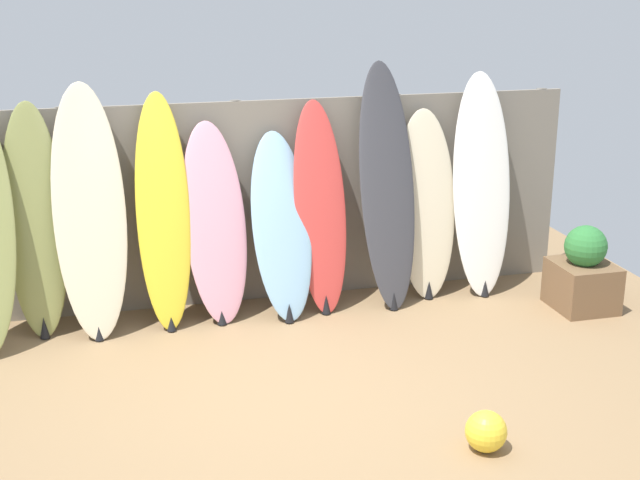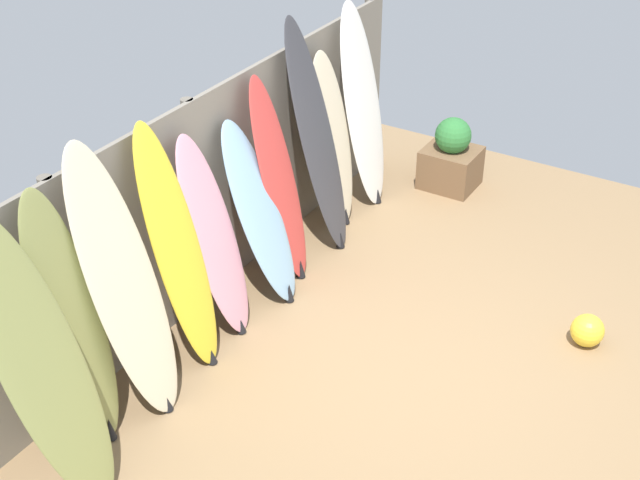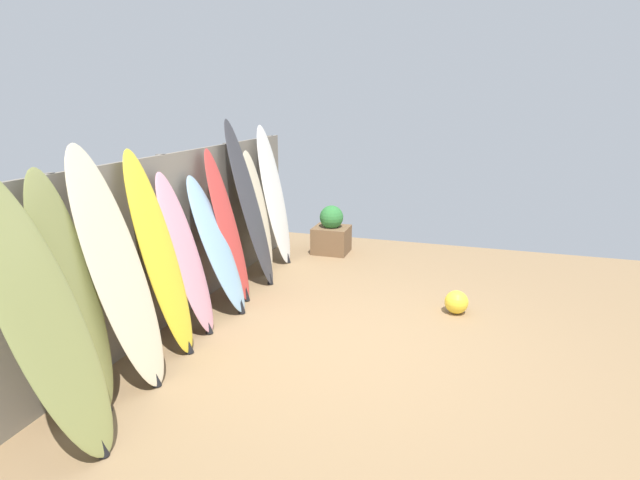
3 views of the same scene
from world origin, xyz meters
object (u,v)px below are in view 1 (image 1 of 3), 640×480
(surfboard_white_9, at_px, (482,187))
(beach_ball, at_px, (486,431))
(surfboard_cream_2, at_px, (90,213))
(surfboard_red_6, at_px, (320,210))
(surfboard_charcoal_7, at_px, (387,188))
(planter_box, at_px, (583,274))
(surfboard_olive_1, at_px, (35,223))
(surfboard_yellow_3, at_px, (163,213))
(surfboard_skyblue_5, at_px, (282,227))
(surfboard_pink_4, at_px, (215,224))
(surfboard_cream_8, at_px, (426,207))

(surfboard_white_9, xyz_separation_m, beach_ball, (-1.13, -2.66, -0.86))
(surfboard_cream_2, relative_size, surfboard_red_6, 1.12)
(surfboard_cream_2, xyz_separation_m, beach_ball, (2.31, -2.60, -0.87))
(surfboard_charcoal_7, distance_m, planter_box, 1.88)
(surfboard_olive_1, bearing_deg, surfboard_cream_2, -9.61)
(surfboard_yellow_3, xyz_separation_m, surfboard_skyblue_5, (0.99, -0.04, -0.19))
(beach_ball, bearing_deg, surfboard_pink_4, 116.32)
(surfboard_yellow_3, relative_size, surfboard_pink_4, 1.15)
(surfboard_yellow_3, xyz_separation_m, surfboard_pink_4, (0.43, -0.00, -0.13))
(surfboard_cream_2, bearing_deg, surfboard_skyblue_5, -0.82)
(surfboard_pink_4, distance_m, surfboard_white_9, 2.43)
(beach_ball, bearing_deg, surfboard_charcoal_7, 85.29)
(surfboard_charcoal_7, bearing_deg, surfboard_pink_4, 179.80)
(surfboard_yellow_3, xyz_separation_m, surfboard_cream_8, (2.33, 0.06, -0.12))
(surfboard_olive_1, bearing_deg, surfboard_pink_4, -2.18)
(surfboard_red_6, xyz_separation_m, surfboard_charcoal_7, (0.60, -0.01, 0.16))
(planter_box, bearing_deg, surfboard_red_6, 164.33)
(surfboard_olive_1, bearing_deg, surfboard_red_6, -1.33)
(surfboard_pink_4, bearing_deg, surfboard_skyblue_5, -4.07)
(surfboard_pink_4, height_order, surfboard_skyblue_5, surfboard_pink_4)
(surfboard_charcoal_7, bearing_deg, surfboard_olive_1, 178.83)
(surfboard_pink_4, height_order, surfboard_cream_8, surfboard_cream_8)
(surfboard_cream_8, relative_size, beach_ball, 6.40)
(surfboard_skyblue_5, distance_m, surfboard_charcoal_7, 0.99)
(surfboard_red_6, xyz_separation_m, surfboard_cream_8, (1.00, 0.07, -0.06))
(surfboard_cream_8, height_order, beach_ball, surfboard_cream_8)
(surfboard_cream_8, distance_m, surfboard_white_9, 0.54)
(surfboard_olive_1, distance_m, surfboard_white_9, 3.86)
(surfboard_cream_2, relative_size, surfboard_charcoal_7, 0.95)
(surfboard_charcoal_7, height_order, planter_box, surfboard_charcoal_7)
(surfboard_olive_1, bearing_deg, surfboard_cream_8, 0.18)
(surfboard_red_6, bearing_deg, surfboard_pink_4, -179.98)
(surfboard_red_6, distance_m, surfboard_white_9, 1.52)
(surfboard_cream_8, bearing_deg, surfboard_yellow_3, -178.42)
(surfboard_pink_4, height_order, planter_box, surfboard_pink_4)
(surfboard_cream_2, xyz_separation_m, surfboard_charcoal_7, (2.52, 0.01, 0.04))
(surfboard_white_9, height_order, beach_ball, surfboard_white_9)
(surfboard_pink_4, relative_size, surfboard_charcoal_7, 0.79)
(surfboard_cream_8, bearing_deg, beach_ball, -102.83)
(surfboard_skyblue_5, distance_m, surfboard_red_6, 0.37)
(surfboard_olive_1, bearing_deg, planter_box, -8.43)
(surfboard_yellow_3, xyz_separation_m, surfboard_white_9, (2.85, 0.04, 0.03))
(surfboard_yellow_3, bearing_deg, surfboard_pink_4, -0.14)
(surfboard_olive_1, distance_m, planter_box, 4.66)
(surfboard_cream_8, distance_m, beach_ball, 2.84)
(surfboard_pink_4, bearing_deg, surfboard_charcoal_7, -0.20)
(surfboard_pink_4, bearing_deg, surfboard_olive_1, 177.82)
(surfboard_yellow_3, distance_m, surfboard_red_6, 1.34)
(surfboard_skyblue_5, bearing_deg, planter_box, -12.77)
(planter_box, bearing_deg, surfboard_skyblue_5, 167.23)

